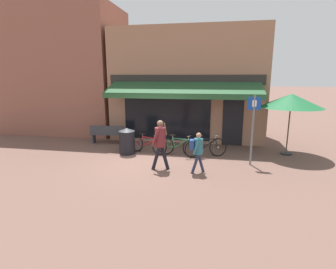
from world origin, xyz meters
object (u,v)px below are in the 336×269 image
bicycle_green (178,146)px  park_bench (108,134)px  litter_bin (127,141)px  cafe_parasol (291,101)px  pedestrian_child (197,148)px  bicycle_black (206,147)px  bicycle_red (148,144)px  parking_sign (253,123)px  pedestrian_adult (160,140)px

bicycle_green → park_bench: 3.74m
litter_bin → cafe_parasol: (6.36, 1.09, 1.62)m
pedestrian_child → litter_bin: pedestrian_child is taller
litter_bin → park_bench: bearing=135.5°
bicycle_black → bicycle_green: bearing=154.5°
pedestrian_child → cafe_parasol: size_ratio=0.56×
bicycle_red → bicycle_black: bearing=13.2°
parking_sign → litter_bin: bearing=173.9°
bicycle_black → litter_bin: bearing=157.6°
bicycle_green → bicycle_black: 1.09m
parking_sign → cafe_parasol: (1.58, 1.60, 0.65)m
pedestrian_child → litter_bin: (-2.96, 1.68, -0.31)m
litter_bin → parking_sign: parking_sign is taller
pedestrian_adult → cafe_parasol: (4.64, 2.66, 1.12)m
litter_bin → pedestrian_adult: bearing=-42.4°
bicycle_black → parking_sign: 2.06m
bicycle_green → park_bench: park_bench is taller
bicycle_green → litter_bin: 2.09m
cafe_parasol → bicycle_green: bearing=-167.4°
park_bench → litter_bin: bearing=-49.7°
pedestrian_adult → cafe_parasol: size_ratio=0.70×
bicycle_red → litter_bin: litter_bin is taller
pedestrian_child → park_bench: (-4.40, 3.09, -0.38)m
bicycle_red → park_bench: bearing=168.5°
bicycle_red → bicycle_green: bearing=11.6°
cafe_parasol → litter_bin: bearing=-170.3°
parking_sign → cafe_parasol: bearing=45.3°
bicycle_black → pedestrian_adult: (-1.45, -1.68, 0.65)m
bicycle_red → cafe_parasol: size_ratio=0.71×
bicycle_black → litter_bin: 3.17m
bicycle_green → park_bench: size_ratio=1.07×
bicycle_red → park_bench: 2.52m
bicycle_red → bicycle_green: (1.29, -0.11, 0.01)m
bicycle_black → cafe_parasol: size_ratio=0.67×
pedestrian_child → cafe_parasol: cafe_parasol is taller
pedestrian_child → bicycle_red: bearing=132.3°
bicycle_green → pedestrian_child: (0.88, -1.80, 0.47)m
bicycle_green → litter_bin: bearing=-168.6°
bicycle_black → park_bench: size_ratio=1.00×
pedestrian_child → bicycle_green: bearing=109.7°
bicycle_red → bicycle_green: size_ratio=0.99×
bicycle_green → litter_bin: litter_bin is taller
litter_bin → park_bench: size_ratio=0.65×
bicycle_black → pedestrian_child: pedestrian_child is taller
litter_bin → cafe_parasol: size_ratio=0.44×
litter_bin → park_bench: (-1.43, 1.41, -0.07)m
bicycle_black → litter_bin: (-3.17, -0.10, 0.15)m
litter_bin → park_bench: 2.01m
bicycle_red → litter_bin: (-0.79, -0.23, 0.18)m
bicycle_red → cafe_parasol: bearing=25.1°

